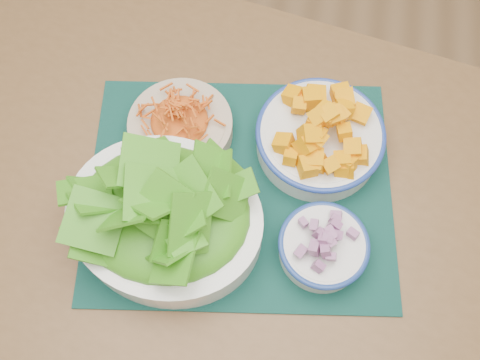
% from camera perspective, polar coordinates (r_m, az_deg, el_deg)
% --- Properties ---
extents(ground, '(4.00, 4.00, 0.00)m').
position_cam_1_polar(ground, '(1.67, -5.69, -2.16)').
color(ground, '#A3794F').
rests_on(ground, ground).
extents(table, '(1.41, 1.08, 0.75)m').
position_cam_1_polar(table, '(0.93, 0.76, -6.64)').
color(table, brown).
rests_on(table, ground).
extents(placemat, '(0.53, 0.46, 0.00)m').
position_cam_1_polar(placemat, '(0.86, 0.00, -0.85)').
color(placemat, black).
rests_on(placemat, table).
extents(carrot_bowl, '(0.20, 0.20, 0.07)m').
position_cam_1_polar(carrot_bowl, '(0.88, -6.41, 5.97)').
color(carrot_bowl, '#C1AC90').
rests_on(carrot_bowl, placemat).
extents(squash_bowl, '(0.24, 0.24, 0.10)m').
position_cam_1_polar(squash_bowl, '(0.86, 8.62, 5.00)').
color(squash_bowl, white).
rests_on(squash_bowl, placemat).
extents(lettuce_bowl, '(0.34, 0.30, 0.14)m').
position_cam_1_polar(lettuce_bowl, '(0.78, -8.15, -3.45)').
color(lettuce_bowl, white).
rests_on(lettuce_bowl, placemat).
extents(onion_bowl, '(0.15, 0.15, 0.07)m').
position_cam_1_polar(onion_bowl, '(0.80, 8.89, -6.97)').
color(onion_bowl, silver).
rests_on(onion_bowl, placemat).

